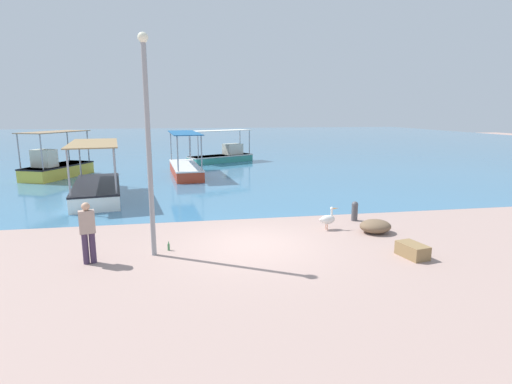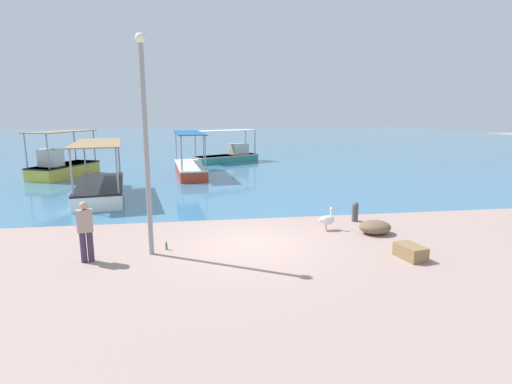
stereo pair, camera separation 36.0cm
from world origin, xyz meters
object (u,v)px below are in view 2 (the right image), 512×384
at_px(fisherman_standing, 85,230).
at_px(glass_bottle, 166,246).
at_px(lamp_post, 145,136).
at_px(cargo_crate, 410,252).
at_px(fishing_boat_near_left, 63,166).
at_px(pelican, 327,220).
at_px(fishing_boat_center, 228,155).
at_px(mooring_bollard, 355,211).
at_px(fishing_boat_near_right, 101,186).
at_px(net_pile, 375,227).
at_px(fishing_boat_far_right, 190,167).

xyz_separation_m(fisherman_standing, glass_bottle, (2.06, 0.68, -0.80)).
xyz_separation_m(lamp_post, fisherman_standing, (-1.66, -0.37, -2.48)).
xyz_separation_m(cargo_crate, glass_bottle, (-6.80, 1.76, -0.09)).
relative_size(fishing_boat_near_left, pelican, 6.27).
xyz_separation_m(fishing_boat_center, mooring_bollard, (3.20, -18.91, -0.19)).
relative_size(fishing_boat_near_right, fisherman_standing, 3.86).
bearing_deg(fishing_boat_near_left, net_pile, -45.13).
bearing_deg(fishing_boat_center, net_pile, -80.94).
height_order(pelican, glass_bottle, pelican).
bearing_deg(lamp_post, cargo_crate, -11.39).
distance_m(pelican, cargo_crate, 3.31).
bearing_deg(fishing_boat_far_right, mooring_bollard, -63.03).
relative_size(lamp_post, mooring_bollard, 8.17).
bearing_deg(fishing_boat_near_left, glass_bottle, -63.60).
xyz_separation_m(fishing_boat_far_right, glass_bottle, (-0.53, -14.45, -0.43)).
xyz_separation_m(fishing_boat_near_left, mooring_bollard, (14.17, -12.72, -0.27)).
bearing_deg(mooring_bollard, lamp_post, -160.94).
bearing_deg(fisherman_standing, lamp_post, 12.45).
bearing_deg(fishing_boat_near_left, fishing_boat_far_right, -3.12).
bearing_deg(fisherman_standing, net_pile, 8.11).
distance_m(fishing_boat_near_right, fisherman_standing, 8.93).
distance_m(net_pile, glass_bottle, 6.87).
bearing_deg(lamp_post, glass_bottle, 38.21).
height_order(fishing_boat_near_right, net_pile, fishing_boat_near_right).
bearing_deg(glass_bottle, fishing_boat_far_right, 87.90).
relative_size(fishing_boat_near_right, cargo_crate, 7.45).
xyz_separation_m(lamp_post, cargo_crate, (7.19, -1.45, -3.19)).
bearing_deg(fishing_boat_center, cargo_crate, -81.96).
height_order(fishing_boat_near_left, fisherman_standing, fishing_boat_near_left).
bearing_deg(fishing_boat_near_left, pelican, -46.94).
height_order(fisherman_standing, cargo_crate, fisherman_standing).
bearing_deg(glass_bottle, cargo_crate, -14.52).
height_order(mooring_bollard, glass_bottle, mooring_bollard).
xyz_separation_m(fishing_boat_near_left, pelican, (12.76, -13.66, -0.29)).
height_order(net_pile, cargo_crate, net_pile).
distance_m(fishing_boat_near_right, net_pile, 12.88).
xyz_separation_m(pelican, cargo_crate, (1.43, -2.99, -0.18)).
bearing_deg(fishing_boat_far_right, pelican, -69.88).
xyz_separation_m(fishing_boat_far_right, net_pile, (6.31, -13.86, -0.31)).
distance_m(lamp_post, mooring_bollard, 8.16).
xyz_separation_m(pelican, glass_bottle, (-5.37, -1.23, -0.27)).
bearing_deg(lamp_post, pelican, 14.93).
xyz_separation_m(fishing_boat_near_right, net_pile, (10.46, -7.52, -0.30)).
relative_size(fishing_boat_near_left, net_pile, 4.72).
xyz_separation_m(fishing_boat_far_right, mooring_bollard, (6.25, -12.28, -0.14)).
distance_m(fishing_boat_far_right, fishing_boat_center, 7.29).
height_order(fishing_boat_far_right, mooring_bollard, fishing_boat_far_right).
distance_m(pelican, mooring_bollard, 1.69).
bearing_deg(fisherman_standing, pelican, 14.38).
relative_size(pelican, cargo_crate, 0.92).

